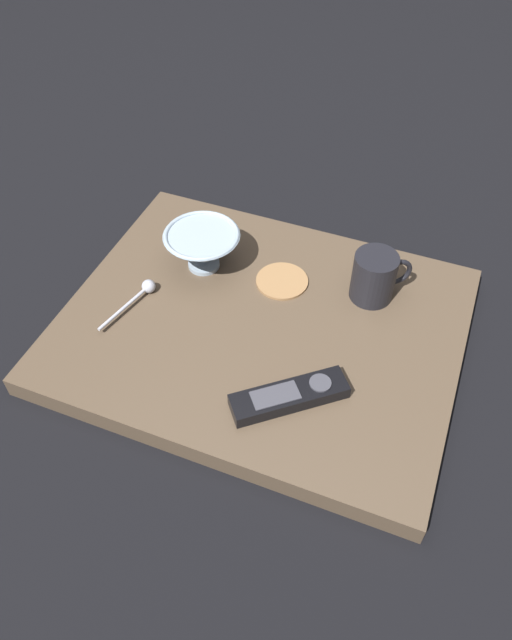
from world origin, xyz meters
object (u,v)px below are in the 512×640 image
tv_remote_near (289,396)px  drink_coaster (283,281)px  coffee_mug (375,277)px  cereal_bowl (203,248)px  teaspoon (143,291)px

tv_remote_near → drink_coaster: bearing=-158.2°
drink_coaster → tv_remote_near: bearing=21.8°
coffee_mug → drink_coaster: 0.17m
coffee_mug → tv_remote_near: (0.27, -0.06, -0.03)m
cereal_bowl → tv_remote_near: (0.23, 0.25, -0.03)m
cereal_bowl → drink_coaster: cereal_bowl is taller
tv_remote_near → drink_coaster: size_ratio=1.80×
teaspoon → tv_remote_near: size_ratio=0.79×
tv_remote_near → drink_coaster: (-0.24, -0.10, -0.01)m
coffee_mug → teaspoon: (0.15, -0.38, -0.03)m
cereal_bowl → tv_remote_near: cereal_bowl is taller
cereal_bowl → tv_remote_near: 0.34m
drink_coaster → cereal_bowl: bearing=-85.5°
coffee_mug → tv_remote_near: 0.28m
cereal_bowl → coffee_mug: (-0.04, 0.31, 0.00)m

